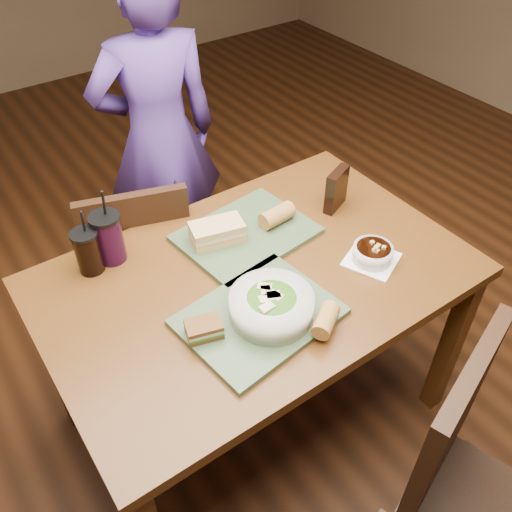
# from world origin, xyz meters

# --- Properties ---
(ground) EXTENTS (6.00, 6.00, 0.00)m
(ground) POSITION_xyz_m (0.00, 0.00, 0.00)
(ground) COLOR #381C0B
(ground) RESTS_ON ground
(dining_table) EXTENTS (1.30, 0.85, 0.75)m
(dining_table) POSITION_xyz_m (0.00, 0.00, 0.66)
(dining_table) COLOR #522F10
(dining_table) RESTS_ON ground
(chair_near) EXTENTS (0.52, 0.53, 0.95)m
(chair_near) POSITION_xyz_m (0.11, -0.78, 0.53)
(chair_near) COLOR black
(chair_near) RESTS_ON ground
(chair_far) EXTENTS (0.47, 0.48, 0.87)m
(chair_far) POSITION_xyz_m (-0.20, 0.53, 0.48)
(chair_far) COLOR black
(chair_far) RESTS_ON ground
(diner) EXTENTS (0.59, 0.44, 1.48)m
(diner) POSITION_xyz_m (0.15, 0.93, 0.74)
(diner) COLOR #4B2E80
(diner) RESTS_ON ground
(tray_near) EXTENTS (0.46, 0.37, 0.02)m
(tray_near) POSITION_xyz_m (-0.10, -0.16, 0.76)
(tray_near) COLOR #394E30
(tray_near) RESTS_ON dining_table
(tray_far) EXTENTS (0.45, 0.37, 0.02)m
(tray_far) POSITION_xyz_m (0.07, 0.16, 0.76)
(tray_far) COLOR #394E30
(tray_far) RESTS_ON dining_table
(salad_bowl) EXTENTS (0.24, 0.24, 0.08)m
(salad_bowl) POSITION_xyz_m (-0.07, -0.18, 0.81)
(salad_bowl) COLOR silver
(salad_bowl) RESTS_ON tray_near
(soup_bowl) EXTENTS (0.20, 0.20, 0.06)m
(soup_bowl) POSITION_xyz_m (0.33, -0.16, 0.78)
(soup_bowl) COLOR white
(soup_bowl) RESTS_ON dining_table
(sandwich_near) EXTENTS (0.11, 0.09, 0.05)m
(sandwich_near) POSITION_xyz_m (-0.26, -0.13, 0.79)
(sandwich_near) COLOR #593819
(sandwich_near) RESTS_ON tray_near
(sandwich_far) EXTENTS (0.19, 0.13, 0.07)m
(sandwich_far) POSITION_xyz_m (-0.02, 0.18, 0.80)
(sandwich_far) COLOR tan
(sandwich_far) RESTS_ON tray_far
(baguette_near) EXTENTS (0.12, 0.10, 0.05)m
(baguette_near) POSITION_xyz_m (0.02, -0.30, 0.79)
(baguette_near) COLOR #AD7533
(baguette_near) RESTS_ON tray_near
(baguette_far) EXTENTS (0.12, 0.07, 0.06)m
(baguette_far) POSITION_xyz_m (0.19, 0.15, 0.80)
(baguette_far) COLOR #AD7533
(baguette_far) RESTS_ON tray_far
(cup_cola) EXTENTS (0.08, 0.08, 0.23)m
(cup_cola) POSITION_xyz_m (-0.41, 0.31, 0.82)
(cup_cola) COLOR black
(cup_cola) RESTS_ON dining_table
(cup_berry) EXTENTS (0.10, 0.10, 0.26)m
(cup_berry) POSITION_xyz_m (-0.33, 0.32, 0.84)
(cup_berry) COLOR black
(cup_berry) RESTS_ON dining_table
(chip_bag) EXTENTS (0.12, 0.08, 0.15)m
(chip_bag) POSITION_xyz_m (0.42, 0.12, 0.82)
(chip_bag) COLOR black
(chip_bag) RESTS_ON dining_table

